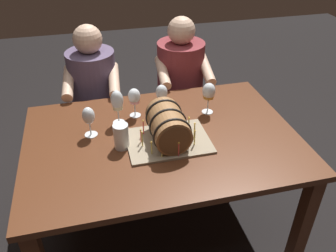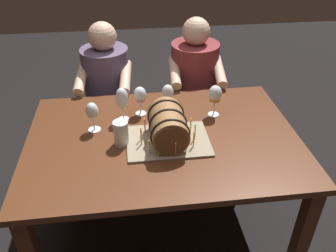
{
  "view_description": "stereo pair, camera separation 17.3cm",
  "coord_description": "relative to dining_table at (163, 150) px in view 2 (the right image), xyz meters",
  "views": [
    {
      "loc": [
        -0.34,
        -1.48,
        1.82
      ],
      "look_at": [
        0.02,
        -0.05,
        0.83
      ],
      "focal_mm": 37.28,
      "sensor_mm": 36.0,
      "label": 1
    },
    {
      "loc": [
        -0.17,
        -1.52,
        1.82
      ],
      "look_at": [
        0.02,
        -0.05,
        0.83
      ],
      "focal_mm": 37.28,
      "sensor_mm": 36.0,
      "label": 2
    }
  ],
  "objects": [
    {
      "name": "wine_glass_empty",
      "position": [
        -0.37,
        0.11,
        0.21
      ],
      "size": [
        0.07,
        0.07,
        0.17
      ],
      "color": "white",
      "rests_on": "dining_table"
    },
    {
      "name": "person_seated_right",
      "position": [
        0.32,
        0.76,
        -0.11
      ],
      "size": [
        0.4,
        0.48,
        1.13
      ],
      "color": "#4C1B1E",
      "rests_on": "ground"
    },
    {
      "name": "wine_glass_amber",
      "position": [
        0.32,
        0.18,
        0.23
      ],
      "size": [
        0.08,
        0.08,
        0.19
      ],
      "color": "white",
      "rests_on": "dining_table"
    },
    {
      "name": "wine_glass_rose",
      "position": [
        -0.1,
        0.25,
        0.22
      ],
      "size": [
        0.07,
        0.07,
        0.18
      ],
      "color": "white",
      "rests_on": "dining_table"
    },
    {
      "name": "person_seated_left",
      "position": [
        -0.32,
        0.76,
        -0.12
      ],
      "size": [
        0.39,
        0.48,
        1.12
      ],
      "color": "#372D40",
      "rests_on": "ground"
    },
    {
      "name": "dining_table",
      "position": [
        0.0,
        0.0,
        0.0
      ],
      "size": [
        1.46,
        1.0,
        0.73
      ],
      "color": "#562D19",
      "rests_on": "ground"
    },
    {
      "name": "wine_glass_red",
      "position": [
        0.06,
        0.25,
        0.22
      ],
      "size": [
        0.07,
        0.07,
        0.18
      ],
      "color": "white",
      "rests_on": "dining_table"
    },
    {
      "name": "wine_glass_white",
      "position": [
        -0.21,
        0.2,
        0.23
      ],
      "size": [
        0.07,
        0.07,
        0.21
      ],
      "color": "white",
      "rests_on": "dining_table"
    },
    {
      "name": "beer_pint",
      "position": [
        -0.22,
        -0.04,
        0.15
      ],
      "size": [
        0.08,
        0.08,
        0.14
      ],
      "color": "white",
      "rests_on": "dining_table"
    },
    {
      "name": "barrel_cake",
      "position": [
        0.02,
        -0.05,
        0.19
      ],
      "size": [
        0.43,
        0.32,
        0.2
      ],
      "color": "gray",
      "rests_on": "dining_table"
    },
    {
      "name": "ground_plane",
      "position": [
        0.0,
        0.0,
        -0.63
      ],
      "size": [
        8.0,
        8.0,
        0.0
      ],
      "primitive_type": "plane",
      "color": "black"
    }
  ]
}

